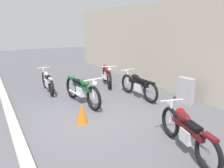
{
  "coord_description": "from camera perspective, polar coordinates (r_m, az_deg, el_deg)",
  "views": [
    {
      "loc": [
        4.99,
        -2.32,
        2.5
      ],
      "look_at": [
        -1.1,
        1.35,
        0.55
      ],
      "focal_mm": 33.94,
      "sensor_mm": 36.0,
      "label": 1
    }
  ],
  "objects": [
    {
      "name": "motorcycle_maroon",
      "position": [
        4.64,
        19.39,
        -12.03
      ],
      "size": [
        1.96,
        0.8,
        0.91
      ],
      "rotation": [
        0.0,
        0.0,
        2.85
      ],
      "color": "black",
      "rests_on": "ground_plane"
    },
    {
      "name": "helmet",
      "position": [
        6.3,
        17.98,
        -7.44
      ],
      "size": [
        0.29,
        0.29,
        0.29
      ],
      "primitive_type": "sphere",
      "color": "maroon",
      "rests_on": "ground_plane"
    },
    {
      "name": "motorcycle_silver",
      "position": [
        8.64,
        -16.99,
        0.72
      ],
      "size": [
        1.95,
        0.54,
        0.87
      ],
      "rotation": [
        0.0,
        0.0,
        3.08
      ],
      "color": "black",
      "rests_on": "ground_plane"
    },
    {
      "name": "stone_marker",
      "position": [
        7.38,
        19.14,
        -1.77
      ],
      "size": [
        0.56,
        0.26,
        0.88
      ],
      "primitive_type": "cube",
      "rotation": [
        0.0,
        0.0,
        0.11
      ],
      "color": "#9E9EA3",
      "rests_on": "ground_plane"
    },
    {
      "name": "ground_plane",
      "position": [
        6.05,
        -5.65,
        -9.18
      ],
      "size": [
        40.0,
        40.0,
        0.0
      ],
      "primitive_type": "plane",
      "color": "#56565B"
    },
    {
      "name": "motorcycle_black",
      "position": [
        7.66,
        7.01,
        -0.35
      ],
      "size": [
        2.06,
        0.57,
        0.92
      ],
      "rotation": [
        0.0,
        0.0,
        3.14
      ],
      "color": "black",
      "rests_on": "ground_plane"
    },
    {
      "name": "traffic_cone",
      "position": [
        5.72,
        -8.1,
        -7.75
      ],
      "size": [
        0.32,
        0.32,
        0.55
      ],
      "primitive_type": "cone",
      "color": "orange",
      "rests_on": "ground_plane"
    },
    {
      "name": "motorcycle_green",
      "position": [
        7.0,
        -8.07,
        -1.62
      ],
      "size": [
        2.21,
        0.62,
        0.99
      ],
      "rotation": [
        0.0,
        0.0,
        0.11
      ],
      "color": "black",
      "rests_on": "ground_plane"
    },
    {
      "name": "curb_strip",
      "position": [
        5.57,
        -24.35,
        -12.15
      ],
      "size": [
        18.0,
        0.24,
        0.12
      ],
      "primitive_type": "cube",
      "color": "#B7B2A8",
      "rests_on": "ground_plane"
    },
    {
      "name": "motorcycle_red",
      "position": [
        9.23,
        -1.4,
        2.57
      ],
      "size": [
        2.02,
        0.97,
        0.96
      ],
      "rotation": [
        0.0,
        0.0,
        -0.37
      ],
      "color": "black",
      "rests_on": "ground_plane"
    },
    {
      "name": "building_wall",
      "position": [
        8.07,
        20.66,
        8.8
      ],
      "size": [
        18.0,
        0.3,
        3.44
      ],
      "primitive_type": "cube",
      "color": "#B2A893",
      "rests_on": "ground_plane"
    }
  ]
}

